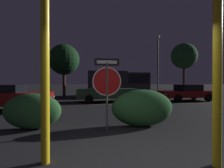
# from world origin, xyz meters

# --- Properties ---
(ground_plane) EXTENTS (260.00, 260.00, 0.00)m
(ground_plane) POSITION_xyz_m (0.00, 0.00, 0.00)
(ground_plane) COLOR black
(road_center_stripe) EXTENTS (36.61, 0.12, 0.01)m
(road_center_stripe) POSITION_xyz_m (0.00, 8.61, 0.00)
(road_center_stripe) COLOR gold
(road_center_stripe) RESTS_ON ground_plane
(stop_sign) EXTENTS (0.89, 0.07, 2.20)m
(stop_sign) POSITION_xyz_m (-0.27, 2.25, 1.50)
(stop_sign) COLOR #4C4C51
(stop_sign) RESTS_ON ground_plane
(yellow_pole_left) EXTENTS (0.16, 0.16, 3.02)m
(yellow_pole_left) POSITION_xyz_m (-1.55, 0.18, 1.51)
(yellow_pole_left) COLOR yellow
(yellow_pole_left) RESTS_ON ground_plane
(yellow_pole_right) EXTENTS (0.15, 0.15, 3.13)m
(yellow_pole_right) POSITION_xyz_m (1.46, -0.25, 1.57)
(yellow_pole_right) COLOR yellow
(yellow_pole_right) RESTS_ON ground_plane
(hedge_bush_1) EXTENTS (1.75, 0.78, 1.13)m
(hedge_bush_1) POSITION_xyz_m (-2.58, 2.62, 0.56)
(hedge_bush_1) COLOR #2D6633
(hedge_bush_1) RESTS_ON ground_plane
(hedge_bush_2) EXTENTS (2.05, 0.92, 1.23)m
(hedge_bush_2) POSITION_xyz_m (0.94, 2.60, 0.61)
(hedge_bush_2) COLOR #2D6633
(hedge_bush_2) RESTS_ON ground_plane
(passing_car_1) EXTENTS (4.62, 1.88, 1.35)m
(passing_car_1) POSITION_xyz_m (-5.24, 6.56, 0.70)
(passing_car_1) COLOR maroon
(passing_car_1) RESTS_ON ground_plane
(passing_car_2) EXTENTS (4.82, 2.29, 1.39)m
(passing_car_2) POSITION_xyz_m (0.33, 10.21, 0.72)
(passing_car_2) COLOR #335B38
(passing_car_2) RESTS_ON ground_plane
(passing_car_3) EXTENTS (4.22, 2.19, 1.30)m
(passing_car_3) POSITION_xyz_m (6.79, 10.22, 0.66)
(passing_car_3) COLOR maroon
(passing_car_3) RESTS_ON ground_plane
(delivery_truck) EXTENTS (6.30, 2.78, 2.61)m
(delivery_truck) POSITION_xyz_m (2.03, 14.96, 1.50)
(delivery_truck) COLOR #2D2D33
(delivery_truck) RESTS_ON ground_plane
(street_lamp) EXTENTS (0.43, 0.43, 6.55)m
(street_lamp) POSITION_xyz_m (6.18, 14.97, 4.18)
(street_lamp) COLOR #4C4C51
(street_lamp) RESTS_ON ground_plane
(tree_0) EXTENTS (3.32, 3.32, 5.61)m
(tree_0) POSITION_xyz_m (-3.85, 16.30, 3.93)
(tree_0) COLOR #422D1E
(tree_0) RESTS_ON ground_plane
(tree_1) EXTENTS (3.55, 3.55, 6.95)m
(tree_1) POSITION_xyz_m (11.88, 20.05, 5.14)
(tree_1) COLOR #422D1E
(tree_1) RESTS_ON ground_plane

